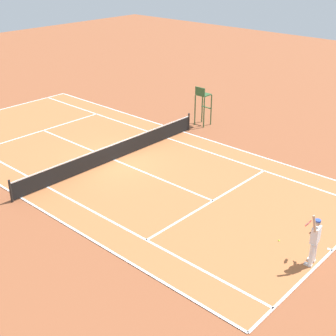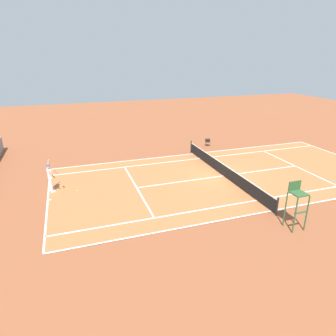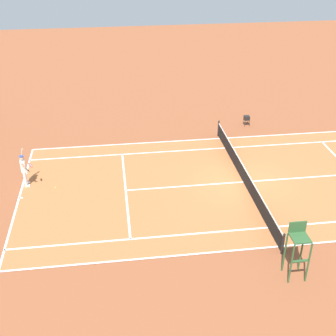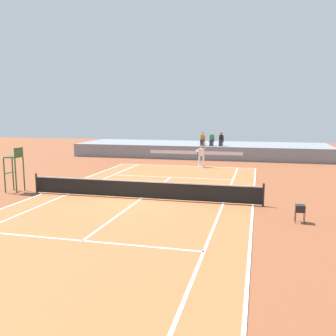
% 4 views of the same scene
% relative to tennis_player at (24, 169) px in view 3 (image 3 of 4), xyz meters
% --- Properties ---
extents(ground_plane, '(80.00, 80.00, 0.00)m').
position_rel_tennis_player_xyz_m(ground_plane, '(-1.25, -11.67, -0.99)').
color(ground_plane, brown).
extents(court, '(11.08, 23.88, 0.03)m').
position_rel_tennis_player_xyz_m(court, '(-1.25, -11.67, -0.98)').
color(court, '#B76638').
rests_on(court, ground).
extents(net, '(11.98, 0.10, 1.07)m').
position_rel_tennis_player_xyz_m(net, '(-1.25, -11.67, -0.47)').
color(net, black).
rests_on(net, ground).
extents(tennis_player, '(0.75, 0.70, 2.08)m').
position_rel_tennis_player_xyz_m(tennis_player, '(0.00, 0.00, 0.00)').
color(tennis_player, white).
rests_on(tennis_player, ground).
extents(tennis_ball, '(0.07, 0.07, 0.07)m').
position_rel_tennis_player_xyz_m(tennis_ball, '(-0.47, -1.55, -0.96)').
color(tennis_ball, '#D1E533').
rests_on(tennis_ball, ground).
extents(umpire_chair, '(0.77, 0.77, 2.44)m').
position_rel_tennis_player_xyz_m(umpire_chair, '(-8.46, -11.67, 0.56)').
color(umpire_chair, '#2D562D').
rests_on(umpire_chair, ground).
extents(ball_hopper, '(0.36, 0.36, 0.70)m').
position_rel_tennis_player_xyz_m(ball_hopper, '(6.08, -13.98, -0.42)').
color(ball_hopper, black).
rests_on(ball_hopper, ground).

